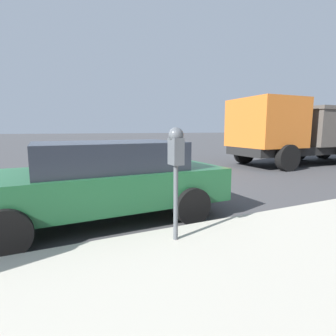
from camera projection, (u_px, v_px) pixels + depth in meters
ground_plane at (104, 205)px, 5.64m from camera, size 220.00×220.00×0.00m
parking_meter at (176, 155)px, 3.29m from camera, size 0.21×0.19×1.46m
car_green at (102, 179)px, 4.62m from camera, size 2.07×4.41×1.40m
dump_truck at (311, 130)px, 12.23m from camera, size 3.11×7.99×2.89m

